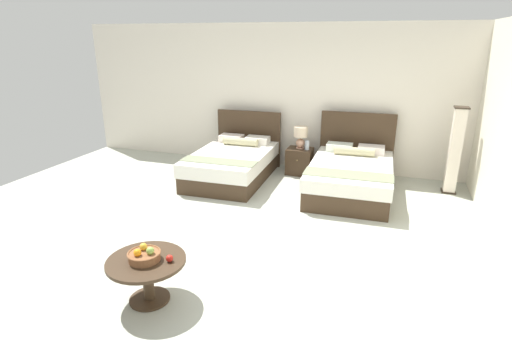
{
  "coord_description": "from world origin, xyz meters",
  "views": [
    {
      "loc": [
        1.72,
        -4.84,
        2.6
      ],
      "look_at": [
        -0.15,
        0.58,
        0.63
      ],
      "focal_mm": 28.5,
      "sensor_mm": 36.0,
      "label": 1
    }
  ],
  "objects_px": {
    "table_lamp": "(301,135)",
    "loose_apple": "(170,258)",
    "bed_near_window": "(233,163)",
    "fruit_bowl": "(144,255)",
    "bed_near_corner": "(351,175)",
    "floor_lamp_corner": "(455,151)",
    "nightstand": "(299,161)",
    "coffee_table": "(147,270)",
    "vase": "(307,145)"
  },
  "relations": [
    {
      "from": "table_lamp",
      "to": "loose_apple",
      "type": "relative_size",
      "value": 5.97
    },
    {
      "from": "bed_near_window",
      "to": "fruit_bowl",
      "type": "bearing_deg",
      "value": -80.96
    },
    {
      "from": "bed_near_corner",
      "to": "loose_apple",
      "type": "distance_m",
      "value": 4.04
    },
    {
      "from": "bed_near_window",
      "to": "table_lamp",
      "type": "height_order",
      "value": "bed_near_window"
    },
    {
      "from": "table_lamp",
      "to": "floor_lamp_corner",
      "type": "xyz_separation_m",
      "value": [
        2.72,
        -0.16,
        -0.03
      ]
    },
    {
      "from": "table_lamp",
      "to": "loose_apple",
      "type": "height_order",
      "value": "table_lamp"
    },
    {
      "from": "bed_near_corner",
      "to": "floor_lamp_corner",
      "type": "xyz_separation_m",
      "value": [
        1.65,
        0.54,
        0.44
      ]
    },
    {
      "from": "fruit_bowl",
      "to": "loose_apple",
      "type": "distance_m",
      "value": 0.26
    },
    {
      "from": "bed_near_corner",
      "to": "nightstand",
      "type": "relative_size",
      "value": 4.28
    },
    {
      "from": "bed_near_corner",
      "to": "nightstand",
      "type": "bearing_deg",
      "value": 147.7
    },
    {
      "from": "table_lamp",
      "to": "fruit_bowl",
      "type": "height_order",
      "value": "table_lamp"
    },
    {
      "from": "bed_near_corner",
      "to": "table_lamp",
      "type": "distance_m",
      "value": 1.37
    },
    {
      "from": "bed_near_window",
      "to": "coffee_table",
      "type": "bearing_deg",
      "value": -80.85
    },
    {
      "from": "bed_near_window",
      "to": "fruit_bowl",
      "type": "height_order",
      "value": "bed_near_window"
    },
    {
      "from": "nightstand",
      "to": "bed_near_window",
      "type": "bearing_deg",
      "value": -148.96
    },
    {
      "from": "bed_near_corner",
      "to": "table_lamp",
      "type": "relative_size",
      "value": 5.13
    },
    {
      "from": "table_lamp",
      "to": "vase",
      "type": "relative_size",
      "value": 2.39
    },
    {
      "from": "nightstand",
      "to": "loose_apple",
      "type": "bearing_deg",
      "value": -93.5
    },
    {
      "from": "bed_near_window",
      "to": "coffee_table",
      "type": "distance_m",
      "value": 3.89
    },
    {
      "from": "coffee_table",
      "to": "nightstand",
      "type": "bearing_deg",
      "value": 83.46
    },
    {
      "from": "loose_apple",
      "to": "nightstand",
      "type": "bearing_deg",
      "value": 86.5
    },
    {
      "from": "fruit_bowl",
      "to": "floor_lamp_corner",
      "type": "height_order",
      "value": "floor_lamp_corner"
    },
    {
      "from": "table_lamp",
      "to": "loose_apple",
      "type": "xyz_separation_m",
      "value": [
        -0.27,
        -4.5,
        -0.27
      ]
    },
    {
      "from": "coffee_table",
      "to": "bed_near_corner",
      "type": "bearing_deg",
      "value": 67.5
    },
    {
      "from": "bed_near_corner",
      "to": "coffee_table",
      "type": "relative_size",
      "value": 2.77
    },
    {
      "from": "nightstand",
      "to": "coffee_table",
      "type": "relative_size",
      "value": 0.65
    },
    {
      "from": "table_lamp",
      "to": "bed_near_window",
      "type": "bearing_deg",
      "value": -148.23
    },
    {
      "from": "bed_near_corner",
      "to": "floor_lamp_corner",
      "type": "distance_m",
      "value": 1.79
    },
    {
      "from": "fruit_bowl",
      "to": "coffee_table",
      "type": "bearing_deg",
      "value": 63.91
    },
    {
      "from": "bed_near_corner",
      "to": "coffee_table",
      "type": "distance_m",
      "value": 4.16
    },
    {
      "from": "bed_near_window",
      "to": "bed_near_corner",
      "type": "distance_m",
      "value": 2.21
    },
    {
      "from": "vase",
      "to": "floor_lamp_corner",
      "type": "bearing_deg",
      "value": -2.15
    },
    {
      "from": "nightstand",
      "to": "vase",
      "type": "xyz_separation_m",
      "value": [
        0.15,
        -0.04,
        0.35
      ]
    },
    {
      "from": "vase",
      "to": "coffee_table",
      "type": "xyz_separation_m",
      "value": [
        -0.67,
        -4.48,
        -0.25
      ]
    },
    {
      "from": "table_lamp",
      "to": "fruit_bowl",
      "type": "bearing_deg",
      "value": -96.57
    },
    {
      "from": "floor_lamp_corner",
      "to": "loose_apple",
      "type": "bearing_deg",
      "value": -124.6
    },
    {
      "from": "vase",
      "to": "table_lamp",
      "type": "bearing_deg",
      "value": 157.78
    },
    {
      "from": "bed_near_window",
      "to": "loose_apple",
      "type": "xyz_separation_m",
      "value": [
        0.86,
        -3.79,
        0.21
      ]
    },
    {
      "from": "bed_near_window",
      "to": "nightstand",
      "type": "relative_size",
      "value": 4.18
    },
    {
      "from": "floor_lamp_corner",
      "to": "bed_near_window",
      "type": "bearing_deg",
      "value": -171.92
    },
    {
      "from": "bed_near_window",
      "to": "floor_lamp_corner",
      "type": "relative_size",
      "value": 1.44
    },
    {
      "from": "table_lamp",
      "to": "loose_apple",
      "type": "bearing_deg",
      "value": -93.48
    },
    {
      "from": "coffee_table",
      "to": "fruit_bowl",
      "type": "bearing_deg",
      "value": -116.09
    },
    {
      "from": "loose_apple",
      "to": "fruit_bowl",
      "type": "bearing_deg",
      "value": -166.88
    },
    {
      "from": "nightstand",
      "to": "fruit_bowl",
      "type": "bearing_deg",
      "value": -96.6
    },
    {
      "from": "vase",
      "to": "loose_apple",
      "type": "height_order",
      "value": "vase"
    },
    {
      "from": "loose_apple",
      "to": "floor_lamp_corner",
      "type": "xyz_separation_m",
      "value": [
        2.99,
        4.34,
        0.24
      ]
    },
    {
      "from": "fruit_bowl",
      "to": "loose_apple",
      "type": "bearing_deg",
      "value": 13.12
    },
    {
      "from": "nightstand",
      "to": "vase",
      "type": "relative_size",
      "value": 2.87
    },
    {
      "from": "bed_near_window",
      "to": "vase",
      "type": "height_order",
      "value": "bed_near_window"
    }
  ]
}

